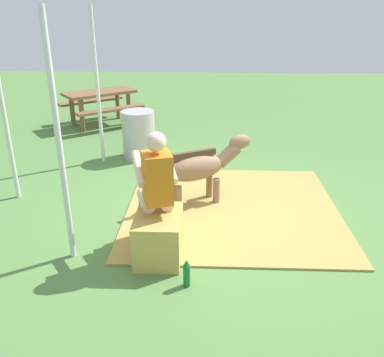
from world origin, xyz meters
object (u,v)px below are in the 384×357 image
at_px(person_seated, 156,185).
at_px(tent_pole_mid, 3,109).
at_px(hay_bale, 159,236).
at_px(tent_pole_right, 97,88).
at_px(pony_standing, 201,167).
at_px(tent_pole_left, 59,145).
at_px(soda_bottle, 187,273).
at_px(water_barrel, 139,134).
at_px(picnic_bench, 100,99).

relative_size(person_seated, tent_pole_mid, 0.55).
bearing_deg(hay_bale, tent_pole_right, 24.17).
distance_m(pony_standing, tent_pole_left, 2.02).
bearing_deg(person_seated, tent_pole_right, 24.83).
bearing_deg(tent_pole_mid, pony_standing, -92.14).
bearing_deg(tent_pole_mid, soda_bottle, -127.53).
distance_m(tent_pole_left, tent_pole_mid, 1.88).
height_order(pony_standing, soda_bottle, pony_standing).
xyz_separation_m(water_barrel, tent_pole_mid, (-1.73, 1.44, 0.84)).
distance_m(hay_bale, pony_standing, 1.39).
height_order(tent_pole_left, picnic_bench, tent_pole_left).
bearing_deg(tent_pole_left, tent_pole_mid, 40.48).
distance_m(water_barrel, tent_pole_left, 3.28).
distance_m(person_seated, tent_pole_left, 1.04).
height_order(person_seated, tent_pole_left, tent_pole_left).
xyz_separation_m(tent_pole_right, picnic_bench, (2.33, 0.59, -0.68)).
relative_size(hay_bale, pony_standing, 0.55).
distance_m(person_seated, pony_standing, 1.24).
relative_size(hay_bale, tent_pole_right, 0.27).
bearing_deg(tent_pole_mid, picnic_bench, -3.89).
bearing_deg(picnic_bench, tent_pole_right, -165.67).
relative_size(tent_pole_mid, picnic_bench, 1.27).
bearing_deg(hay_bale, picnic_bench, 19.92).
xyz_separation_m(person_seated, tent_pole_right, (2.72, 1.26, 0.50)).
xyz_separation_m(soda_bottle, tent_pole_mid, (1.90, 2.47, 1.12)).
height_order(person_seated, tent_pole_mid, tent_pole_mid).
distance_m(water_barrel, tent_pole_mid, 2.41).
relative_size(person_seated, soda_bottle, 4.71).
bearing_deg(picnic_bench, tent_pole_mid, 176.11).
bearing_deg(water_barrel, pony_standing, -148.56).
bearing_deg(tent_pole_mid, tent_pole_right, -29.87).
bearing_deg(person_seated, tent_pole_mid, 59.70).
xyz_separation_m(hay_bale, tent_pole_right, (2.88, 1.29, 1.01)).
height_order(person_seated, picnic_bench, person_seated).
bearing_deg(picnic_bench, hay_bale, -160.08).
distance_m(soda_bottle, water_barrel, 3.78).
height_order(soda_bottle, water_barrel, water_barrel).
relative_size(hay_bale, water_barrel, 0.82).
bearing_deg(soda_bottle, tent_pole_mid, 52.47).
bearing_deg(person_seated, hay_bale, -168.04).
xyz_separation_m(hay_bale, person_seated, (0.16, 0.03, 0.52)).
height_order(water_barrel, tent_pole_left, tent_pole_left).
bearing_deg(tent_pole_right, person_seated, -155.17).
bearing_deg(tent_pole_mid, tent_pole_left, -139.52).
distance_m(hay_bale, tent_pole_right, 3.32).
height_order(water_barrel, picnic_bench, water_barrel).
height_order(hay_bale, water_barrel, water_barrel).
bearing_deg(tent_pole_right, pony_standing, -132.85).
relative_size(water_barrel, picnic_bench, 0.42).
xyz_separation_m(hay_bale, pony_standing, (1.30, -0.41, 0.29)).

